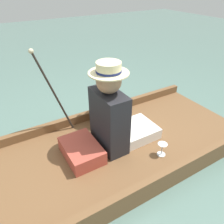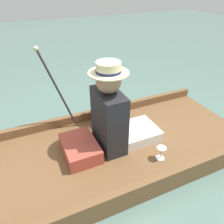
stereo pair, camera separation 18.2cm
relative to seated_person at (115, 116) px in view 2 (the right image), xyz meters
The scene contains 7 objects.
ground_plane 0.44m from the seated_person, 72.26° to the right, with size 16.00×16.00×0.00m, color slate.
punt_boat 0.38m from the seated_person, 72.26° to the right, with size 1.17×2.85×0.20m.
seat_cushion 0.43m from the seated_person, 89.99° to the right, with size 0.42×0.29×0.13m.
seated_person is the anchor object (origin of this frame).
teddy_bear 0.40m from the seated_person, behind, with size 0.30×0.17×0.43m.
wine_glass 0.51m from the seated_person, 38.42° to the left, with size 0.09×0.09×0.13m.
walking_cane 0.64m from the seated_person, 136.96° to the right, with size 0.04×0.31×0.90m.
Camera 2 is at (1.45, -0.60, 1.51)m, focal length 35.00 mm.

